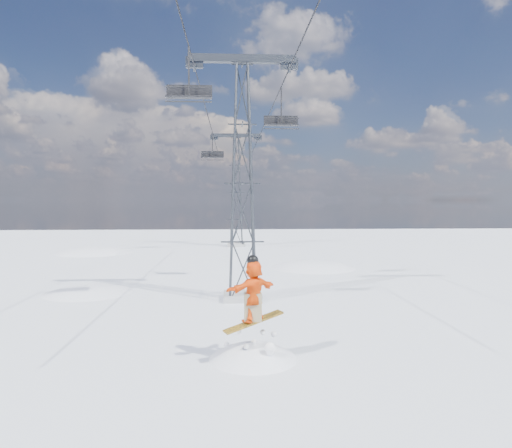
{
  "coord_description": "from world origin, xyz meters",
  "views": [
    {
      "loc": [
        0.26,
        -13.45,
        4.72
      ],
      "look_at": [
        1.21,
        3.76,
        3.81
      ],
      "focal_mm": 32.0,
      "sensor_mm": 36.0,
      "label": 1
    }
  ],
  "objects_px": {
    "snowboarder_jump": "(253,412)",
    "lift_chair_near": "(189,92)",
    "lift_tower_near": "(242,184)",
    "lift_tower_far": "(236,193)"
  },
  "relations": [
    {
      "from": "lift_tower_far",
      "to": "snowboarder_jump",
      "type": "height_order",
      "value": "lift_tower_far"
    },
    {
      "from": "lift_chair_near",
      "to": "snowboarder_jump",
      "type": "bearing_deg",
      "value": -66.47
    },
    {
      "from": "lift_tower_near",
      "to": "lift_chair_near",
      "type": "xyz_separation_m",
      "value": [
        -2.2,
        -2.84,
        3.56
      ]
    },
    {
      "from": "lift_tower_near",
      "to": "lift_tower_far",
      "type": "xyz_separation_m",
      "value": [
        0.0,
        25.0,
        0.0
      ]
    },
    {
      "from": "snowboarder_jump",
      "to": "lift_chair_near",
      "type": "height_order",
      "value": "lift_chair_near"
    },
    {
      "from": "lift_tower_near",
      "to": "snowboarder_jump",
      "type": "xyz_separation_m",
      "value": [
        0.11,
        -8.14,
        -7.08
      ]
    },
    {
      "from": "lift_chair_near",
      "to": "lift_tower_near",
      "type": "bearing_deg",
      "value": 52.23
    },
    {
      "from": "snowboarder_jump",
      "to": "lift_chair_near",
      "type": "relative_size",
      "value": 3.12
    },
    {
      "from": "snowboarder_jump",
      "to": "lift_chair_near",
      "type": "distance_m",
      "value": 12.11
    },
    {
      "from": "lift_tower_near",
      "to": "lift_tower_far",
      "type": "relative_size",
      "value": 1.0
    }
  ]
}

